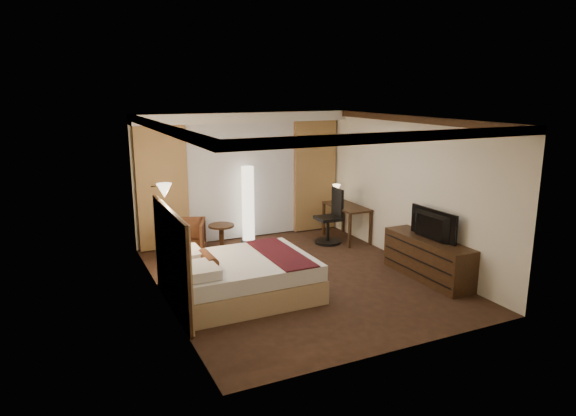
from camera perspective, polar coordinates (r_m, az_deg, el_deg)
name	(u,v)px	position (r m, az deg, el deg)	size (l,w,h in m)	color
floor	(298,278)	(8.87, 1.11, -7.79)	(4.50, 5.50, 0.01)	#301E12
ceiling	(299,119)	(8.30, 1.20, 9.90)	(4.50, 5.50, 0.01)	white
back_wall	(241,176)	(10.97, -5.26, 3.56)	(4.50, 0.02, 2.70)	white
left_wall	(162,215)	(7.77, -13.88, -0.80)	(0.02, 5.50, 2.70)	white
right_wall	(408,190)	(9.68, 13.18, 1.97)	(0.02, 5.50, 2.70)	white
crown_molding	(299,122)	(8.30, 1.20, 9.48)	(4.50, 5.50, 0.12)	black
soffit	(244,117)	(10.59, -4.93, 10.04)	(4.50, 0.50, 0.20)	white
curtain_sheer	(242,181)	(10.91, -5.10, 2.98)	(2.48, 0.04, 2.45)	silver
curtain_left_drape	(162,188)	(10.40, -13.81, 2.14)	(1.00, 0.14, 2.45)	#A5884B
curtain_right_drape	(314,176)	(11.54, 2.95, 3.58)	(1.00, 0.14, 2.45)	#A5884B
wall_sconce	(164,191)	(8.21, -13.58, 1.90)	(0.24, 0.24, 0.24)	white
bed	(243,278)	(8.05, -5.03, -7.70)	(2.13, 1.66, 0.62)	white
headboard	(172,260)	(7.63, -12.73, -5.70)	(0.12, 1.96, 1.50)	tan
armchair	(184,237)	(10.06, -11.46, -3.13)	(0.77, 0.72, 0.79)	#502418
side_table	(222,238)	(10.23, -7.38, -3.36)	(0.51, 0.51, 0.56)	black
floor_lamp	(248,204)	(10.73, -4.45, 0.42)	(0.34, 0.34, 1.62)	white
desk	(346,223)	(11.01, 6.50, -1.63)	(0.55, 1.18, 0.75)	black
desk_lamp	(336,194)	(11.25, 5.40, 1.57)	(0.18, 0.18, 0.34)	#FFD899
office_chair	(328,216)	(10.68, 4.48, -0.93)	(0.56, 0.56, 1.15)	black
dresser	(428,258)	(9.08, 15.26, -5.43)	(0.50, 1.81, 0.70)	black
television	(429,222)	(8.88, 15.37, -1.46)	(1.05, 0.60, 0.14)	black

